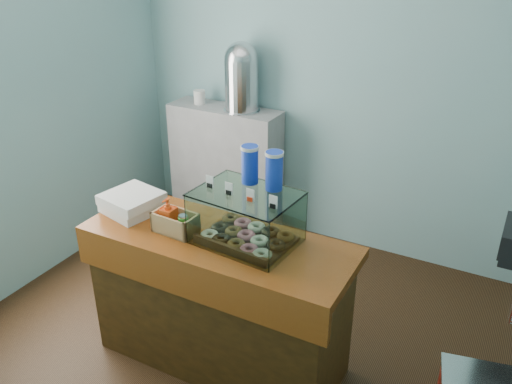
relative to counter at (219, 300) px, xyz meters
The scene contains 8 objects.
ground 0.52m from the counter, 90.00° to the left, with size 3.50×3.50×0.00m, color black.
room_shell 1.27m from the counter, 84.37° to the left, with size 3.54×3.04×2.82m.
counter is the anchor object (origin of this frame).
back_shelf 1.82m from the counter, 119.76° to the left, with size 1.00×0.32×1.10m, color #99999B.
display_case 0.64m from the counter, 23.31° to the left, with size 0.58×0.45×0.52m.
condiment_crate 0.58m from the counter, 168.48° to the right, with size 0.26×0.17×0.20m.
pastry_boxes 0.81m from the counter, behind, with size 0.37×0.38×0.12m.
coffee_urn 1.98m from the counter, 114.80° to the left, with size 0.31×0.31×0.57m.
Camera 1 is at (1.45, -2.49, 2.49)m, focal length 38.00 mm.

